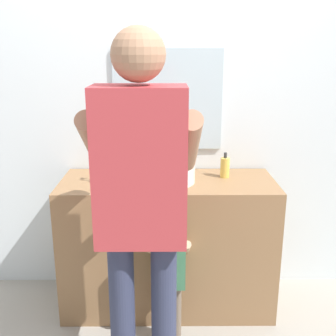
{
  "coord_description": "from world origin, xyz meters",
  "views": [
    {
      "loc": [
        -0.01,
        -2.2,
        1.7
      ],
      "look_at": [
        0.0,
        0.15,
        1.01
      ],
      "focal_mm": 44.12,
      "sensor_mm": 36.0,
      "label": 1
    }
  ],
  "objects_px": {
    "toothbrush_cup": "(104,175)",
    "adult_parent": "(141,189)",
    "soap_bottle": "(225,167)",
    "child_toddler": "(168,267)"
  },
  "relations": [
    {
      "from": "soap_bottle",
      "to": "child_toddler",
      "type": "bearing_deg",
      "value": -128.15
    },
    {
      "from": "toothbrush_cup",
      "to": "soap_bottle",
      "type": "xyz_separation_m",
      "value": [
        0.77,
        0.12,
        0.01
      ]
    },
    {
      "from": "toothbrush_cup",
      "to": "child_toddler",
      "type": "bearing_deg",
      "value": -41.66
    },
    {
      "from": "soap_bottle",
      "to": "child_toddler",
      "type": "distance_m",
      "value": 0.75
    },
    {
      "from": "child_toddler",
      "to": "adult_parent",
      "type": "bearing_deg",
      "value": -112.48
    },
    {
      "from": "toothbrush_cup",
      "to": "adult_parent",
      "type": "relative_size",
      "value": 0.12
    },
    {
      "from": "adult_parent",
      "to": "toothbrush_cup",
      "type": "bearing_deg",
      "value": 112.27
    },
    {
      "from": "toothbrush_cup",
      "to": "adult_parent",
      "type": "height_order",
      "value": "adult_parent"
    },
    {
      "from": "soap_bottle",
      "to": "child_toddler",
      "type": "relative_size",
      "value": 0.2
    },
    {
      "from": "toothbrush_cup",
      "to": "soap_bottle",
      "type": "relative_size",
      "value": 1.25
    }
  ]
}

